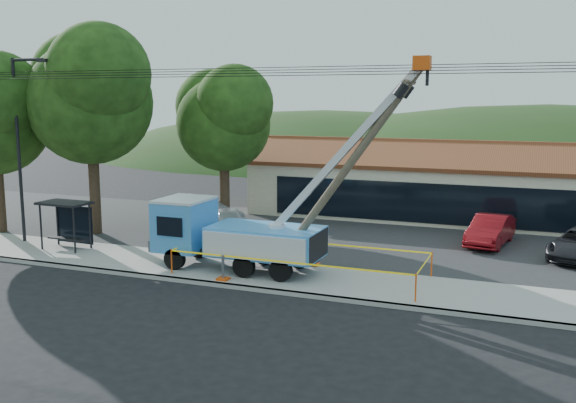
{
  "coord_description": "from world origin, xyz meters",
  "views": [
    {
      "loc": [
        9.51,
        -18.98,
        7.2
      ],
      "look_at": [
        0.02,
        5.0,
        2.97
      ],
      "focal_mm": 40.0,
      "sensor_mm": 36.0,
      "label": 1
    }
  ],
  "objects_px": {
    "car_red": "(489,247)",
    "car_white": "(208,225)",
    "leaning_pole": "(350,164)",
    "utility_truck": "(234,232)",
    "bus_shelter": "(67,214)",
    "car_silver": "(229,237)"
  },
  "relations": [
    {
      "from": "car_red",
      "to": "utility_truck",
      "type": "bearing_deg",
      "value": -128.73
    },
    {
      "from": "utility_truck",
      "to": "car_silver",
      "type": "distance_m",
      "value": 6.95
    },
    {
      "from": "bus_shelter",
      "to": "car_white",
      "type": "xyz_separation_m",
      "value": [
        3.11,
        7.9,
        -1.77
      ]
    },
    {
      "from": "bus_shelter",
      "to": "car_red",
      "type": "distance_m",
      "value": 20.21
    },
    {
      "from": "leaning_pole",
      "to": "car_red",
      "type": "bearing_deg",
      "value": 61.67
    },
    {
      "from": "car_white",
      "to": "utility_truck",
      "type": "bearing_deg",
      "value": -127.39
    },
    {
      "from": "utility_truck",
      "to": "car_red",
      "type": "relative_size",
      "value": 2.58
    },
    {
      "from": "car_silver",
      "to": "car_red",
      "type": "relative_size",
      "value": 0.94
    },
    {
      "from": "leaning_pole",
      "to": "car_red",
      "type": "height_order",
      "value": "leaning_pole"
    },
    {
      "from": "leaning_pole",
      "to": "car_white",
      "type": "bearing_deg",
      "value": 142.19
    },
    {
      "from": "leaning_pole",
      "to": "utility_truck",
      "type": "bearing_deg",
      "value": -179.45
    },
    {
      "from": "car_red",
      "to": "car_white",
      "type": "relative_size",
      "value": 0.88
    },
    {
      "from": "bus_shelter",
      "to": "car_white",
      "type": "height_order",
      "value": "bus_shelter"
    },
    {
      "from": "utility_truck",
      "to": "leaning_pole",
      "type": "xyz_separation_m",
      "value": [
        4.88,
        0.05,
        3.0
      ]
    },
    {
      "from": "leaning_pole",
      "to": "car_silver",
      "type": "height_order",
      "value": "leaning_pole"
    },
    {
      "from": "car_white",
      "to": "bus_shelter",
      "type": "bearing_deg",
      "value": 176.37
    },
    {
      "from": "bus_shelter",
      "to": "car_white",
      "type": "relative_size",
      "value": 0.48
    },
    {
      "from": "leaning_pole",
      "to": "bus_shelter",
      "type": "relative_size",
      "value": 3.56
    },
    {
      "from": "leaning_pole",
      "to": "car_silver",
      "type": "xyz_separation_m",
      "value": [
        -8.13,
        5.86,
        -4.67
      ]
    },
    {
      "from": "bus_shelter",
      "to": "leaning_pole",
      "type": "bearing_deg",
      "value": 0.08
    },
    {
      "from": "car_red",
      "to": "car_white",
      "type": "height_order",
      "value": "car_white"
    },
    {
      "from": "car_silver",
      "to": "car_white",
      "type": "bearing_deg",
      "value": 104.3
    }
  ]
}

